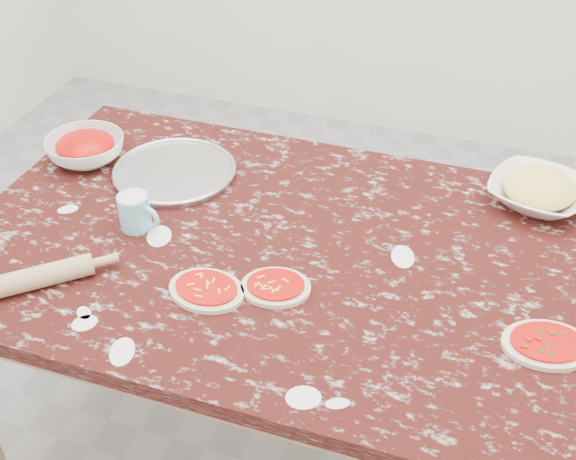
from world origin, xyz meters
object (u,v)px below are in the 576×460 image
at_px(cheese_bowl, 538,193).
at_px(rolling_pin, 35,278).
at_px(flour_mug, 136,212).
at_px(pizza_tray, 175,172).
at_px(worktable, 288,273).
at_px(sauce_bowl, 86,149).

relative_size(cheese_bowl, rolling_pin, 0.97).
xyz_separation_m(flour_mug, rolling_pin, (-0.11, -0.27, -0.02)).
relative_size(pizza_tray, rolling_pin, 1.30).
height_order(worktable, cheese_bowl, cheese_bowl).
xyz_separation_m(worktable, cheese_bowl, (0.55, 0.38, 0.11)).
distance_m(sauce_bowl, flour_mug, 0.38).
xyz_separation_m(pizza_tray, rolling_pin, (-0.09, -0.52, 0.02)).
relative_size(worktable, sauce_bowl, 7.31).
bearing_deg(cheese_bowl, worktable, -145.24).
xyz_separation_m(sauce_bowl, cheese_bowl, (1.23, 0.19, -0.00)).
bearing_deg(pizza_tray, flour_mug, -85.35).
xyz_separation_m(worktable, rolling_pin, (-0.49, -0.32, 0.11)).
xyz_separation_m(worktable, flour_mug, (-0.38, -0.05, 0.13)).
distance_m(cheese_bowl, rolling_pin, 1.26).
xyz_separation_m(pizza_tray, flour_mug, (0.02, -0.25, 0.04)).
height_order(pizza_tray, cheese_bowl, cheese_bowl).
height_order(cheese_bowl, flour_mug, flour_mug).
relative_size(pizza_tray, flour_mug, 2.86).
bearing_deg(cheese_bowl, rolling_pin, -145.90).
bearing_deg(worktable, pizza_tray, 153.18).
bearing_deg(sauce_bowl, pizza_tray, 2.22).
distance_m(worktable, sauce_bowl, 0.71).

